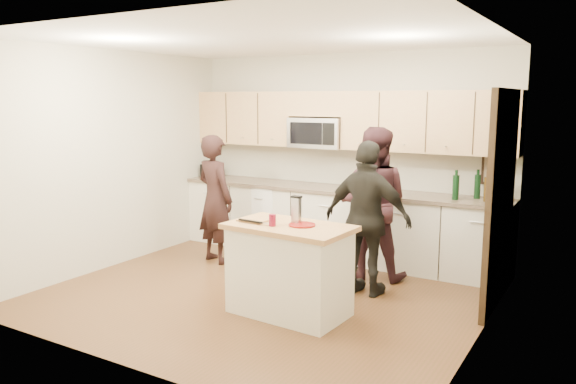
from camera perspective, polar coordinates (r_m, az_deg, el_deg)
The scene contains 21 objects.
floor at distance 6.24m, azimuth -2.24°, elevation -10.23°, with size 4.50×4.50×0.00m, color #55311D.
room_shell at distance 5.89m, azimuth -2.34°, elevation 5.84°, with size 4.52×4.02×2.71m.
back_cabinetry at distance 7.53m, azimuth 4.73°, elevation -3.08°, with size 4.50×0.66×0.94m.
upper_cabinetry at distance 7.47m, azimuth 5.60°, elevation 7.42°, with size 4.50×0.33×0.75m.
microwave at distance 7.60m, azimuth 3.10°, elevation 6.03°, with size 0.76×0.41×0.40m.
doorway at distance 5.99m, azimuth 20.93°, elevation -0.24°, with size 0.06×1.25×2.20m.
framed_picture at distance 7.08m, azimuth 20.26°, elevation 2.20°, with size 0.30×0.03×0.38m.
dish_towel at distance 7.76m, azimuth -2.16°, elevation -0.20°, with size 0.34×0.60×0.48m.
island at distance 5.53m, azimuth 0.13°, elevation -7.85°, with size 1.24×0.77×0.90m.
red_plate at distance 5.38m, azimuth 1.43°, elevation -3.36°, with size 0.26×0.26×0.02m, color maroon.
box_grater at distance 5.43m, azimuth 0.85°, elevation -1.72°, with size 0.10×0.07×0.26m.
drink_glass at distance 5.36m, azimuth -1.60°, elevation -2.88°, with size 0.07×0.07×0.11m, color maroon.
cutting_board at distance 5.58m, azimuth -3.63°, elevation -2.91°, with size 0.28×0.18×0.02m, color #B27B4A.
tongs at distance 5.48m, azimuth -3.85°, elevation -2.97°, with size 0.28×0.03×0.02m, color black.
knife at distance 5.43m, azimuth -2.67°, elevation -3.12°, with size 0.21×0.02×0.01m, color silver.
toaster at distance 8.50m, azimuth -7.81°, elevation 2.17°, with size 0.26×0.20×0.20m.
bottle_cluster at distance 6.86m, azimuth 18.26°, elevation 0.63°, with size 0.41×0.28×0.35m.
orchid at distance 6.82m, azimuth 20.59°, elevation 0.85°, with size 0.23×0.19×0.43m, color #2F712D.
woman_left at distance 7.28m, azimuth -7.41°, elevation -0.71°, with size 0.60×0.40×1.65m, color black.
woman_center at distance 6.65m, azimuth 8.55°, elevation -1.13°, with size 0.87×0.68×1.79m, color #32191D.
woman_right at distance 6.05m, azimuth 8.07°, elevation -2.72°, with size 0.98×0.41×1.67m, color black.
Camera 1 is at (3.20, -4.93, 2.10)m, focal length 35.00 mm.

